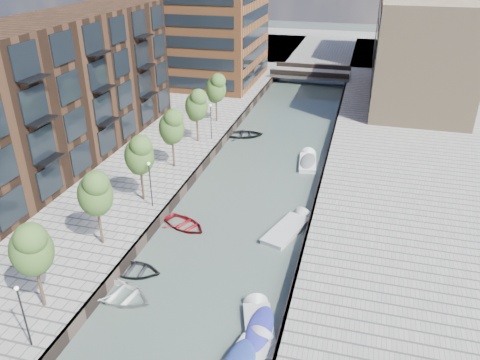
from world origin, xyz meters
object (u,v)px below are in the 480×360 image
at_px(tree_3, 139,154).
at_px(sloop_2, 185,227).
at_px(bridge, 311,73).
at_px(motorboat_3, 259,326).
at_px(motorboat_2, 290,228).
at_px(sloop_3, 119,298).
at_px(tree_4, 172,126).
at_px(car, 377,92).
at_px(sloop_4, 244,136).
at_px(tree_1, 31,247).
at_px(sloop_0, 133,272).
at_px(tree_2, 95,192).
at_px(tree_5, 196,104).
at_px(motorboat_4, 308,161).
at_px(tree_6, 216,87).

xyz_separation_m(tree_3, sloop_2, (4.49, -1.85, -5.31)).
distance_m(bridge, motorboat_3, 58.68).
bearing_deg(motorboat_2, sloop_3, -130.33).
relative_size(tree_4, motorboat_3, 1.14).
height_order(tree_4, car, tree_4).
relative_size(sloop_4, motorboat_2, 0.80).
distance_m(bridge, sloop_3, 58.43).
bearing_deg(car, sloop_2, -101.66).
bearing_deg(tree_1, sloop_0, 60.16).
distance_m(tree_2, sloop_0, 6.35).
distance_m(bridge, tree_5, 34.30).
bearing_deg(tree_1, bridge, 82.07).
distance_m(tree_5, motorboat_4, 13.64).
relative_size(sloop_0, motorboat_3, 0.81).
xyz_separation_m(tree_3, sloop_4, (4.08, 19.19, -5.31)).
xyz_separation_m(tree_3, tree_4, (0.00, 7.00, 0.00)).
bearing_deg(sloop_2, sloop_0, -166.66).
height_order(sloop_0, sloop_2, sloop_0).
bearing_deg(bridge, sloop_4, -99.04).
distance_m(tree_2, sloop_4, 27.03).
bearing_deg(sloop_0, bridge, -8.04).
distance_m(tree_1, tree_4, 21.00).
relative_size(tree_2, tree_6, 1.00).
distance_m(bridge, tree_6, 27.63).
height_order(tree_4, sloop_3, tree_4).
xyz_separation_m(bridge, tree_3, (-8.50, -47.00, 3.92)).
bearing_deg(tree_2, sloop_0, -25.83).
xyz_separation_m(tree_1, sloop_4, (4.08, 33.19, -5.31)).
distance_m(tree_1, motorboat_4, 30.70).
xyz_separation_m(tree_3, tree_6, (0.00, 21.00, 0.00)).
xyz_separation_m(tree_3, sloop_3, (3.47, -11.20, -5.31)).
xyz_separation_m(sloop_4, motorboat_2, (8.96, -19.11, 0.11)).
bearing_deg(car, bridge, 147.75).
xyz_separation_m(tree_6, motorboat_4, (12.64, -7.49, -5.11)).
distance_m(tree_1, car, 55.01).
relative_size(bridge, motorboat_4, 2.55).
bearing_deg(bridge, tree_5, -104.44).
distance_m(motorboat_3, car, 49.25).
bearing_deg(motorboat_3, tree_5, 117.16).
bearing_deg(tree_4, tree_5, 90.00).
distance_m(bridge, tree_1, 61.71).
bearing_deg(motorboat_2, car, 80.25).
xyz_separation_m(bridge, tree_6, (-8.50, -26.00, 3.92)).
height_order(tree_1, motorboat_4, tree_1).
relative_size(tree_4, sloop_3, 1.20).
bearing_deg(tree_6, sloop_4, -23.92).
distance_m(tree_1, tree_3, 14.00).
height_order(tree_2, tree_5, same).
bearing_deg(tree_4, tree_1, -90.00).
xyz_separation_m(bridge, sloop_3, (-5.03, -58.20, -1.39)).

